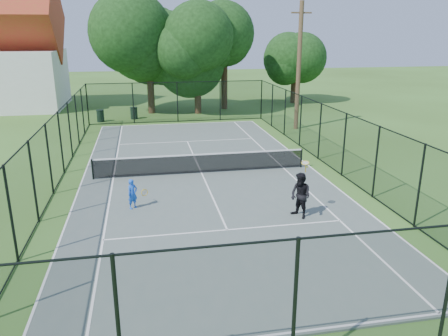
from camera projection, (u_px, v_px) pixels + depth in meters
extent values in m
plane|color=#395B1F|center=(202.00, 174.00, 20.89)|extent=(120.00, 120.00, 0.00)
cube|color=#52615A|center=(202.00, 174.00, 20.88)|extent=(11.00, 24.00, 0.06)
cylinder|color=black|center=(93.00, 169.00, 19.84)|extent=(0.08, 0.08, 0.95)
cylinder|color=black|center=(301.00, 158.00, 21.61)|extent=(0.08, 0.08, 0.95)
cube|color=black|center=(201.00, 163.00, 20.73)|extent=(10.00, 0.03, 0.88)
cube|color=white|center=(201.00, 154.00, 20.60)|extent=(10.00, 0.05, 0.06)
cylinder|color=#332114|center=(151.00, 89.00, 36.07)|extent=(0.56, 0.56, 3.96)
sphere|color=black|center=(148.00, 42.00, 34.95)|extent=(7.15, 7.15, 7.15)
cylinder|color=#332114|center=(198.00, 94.00, 36.06)|extent=(0.56, 0.56, 3.24)
sphere|color=black|center=(197.00, 56.00, 35.14)|extent=(5.81, 5.81, 5.81)
cylinder|color=#332114|center=(224.00, 88.00, 38.21)|extent=(0.56, 0.56, 3.71)
sphere|color=black|center=(224.00, 48.00, 37.22)|extent=(5.90, 5.90, 5.90)
cylinder|color=#332114|center=(294.00, 87.00, 41.66)|extent=(0.56, 0.56, 2.89)
sphere|color=black|center=(295.00, 58.00, 40.85)|extent=(5.04, 5.04, 5.04)
cylinder|color=black|center=(100.00, 116.00, 32.97)|extent=(0.54, 0.54, 0.86)
cylinder|color=black|center=(100.00, 110.00, 32.83)|extent=(0.58, 0.58, 0.05)
cylinder|color=black|center=(134.00, 113.00, 34.04)|extent=(0.54, 0.54, 0.88)
cylinder|color=black|center=(134.00, 107.00, 33.90)|extent=(0.58, 0.58, 0.05)
cylinder|color=#4C3823|center=(299.00, 67.00, 29.47)|extent=(0.30, 0.30, 8.47)
cube|color=#4C3823|center=(301.00, 13.00, 28.44)|extent=(1.40, 0.10, 0.10)
imported|color=blue|center=(133.00, 194.00, 16.54)|extent=(0.50, 0.48, 1.16)
torus|color=gold|center=(145.00, 193.00, 16.77)|extent=(0.27, 0.18, 0.29)
cylinder|color=silver|center=(145.00, 193.00, 16.77)|extent=(0.23, 0.15, 0.25)
imported|color=black|center=(301.00, 196.00, 15.65)|extent=(0.93, 1.01, 1.67)
torus|color=gold|center=(305.00, 163.00, 15.69)|extent=(0.30, 0.28, 0.14)
cylinder|color=silver|center=(305.00, 163.00, 15.69)|extent=(0.26, 0.24, 0.11)
sphere|color=#CCE526|center=(307.00, 167.00, 15.70)|extent=(0.07, 0.07, 0.07)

